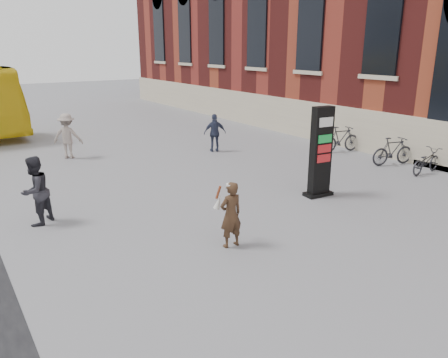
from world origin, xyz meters
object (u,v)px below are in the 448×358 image
bike_4 (426,161)px  bike_7 (341,139)px  info_pylon (321,152)px  woman (231,214)px  bike_5 (393,151)px  pedestrian_b (67,136)px  pedestrian_c (215,133)px  pedestrian_a (35,191)px

bike_4 → bike_7: size_ratio=0.92×
info_pylon → woman: size_ratio=1.77×
bike_4 → bike_5: 1.39m
pedestrian_b → pedestrian_c: size_ratio=1.12×
info_pylon → woman: bearing=-156.0°
info_pylon → woman: 4.47m
bike_5 → pedestrian_c: bearing=53.8°
info_pylon → woman: (-4.21, -1.40, -0.57)m
pedestrian_a → pedestrian_b: (2.53, 6.56, 0.02)m
info_pylon → pedestrian_c: info_pylon is taller
pedestrian_a → bike_7: 12.57m
pedestrian_b → bike_4: size_ratio=1.07×
woman → pedestrian_b: (-0.82, 10.35, 0.12)m
woman → bike_7: size_ratio=0.83×
pedestrian_b → bike_7: size_ratio=0.98×
pedestrian_a → bike_7: (12.50, 1.20, -0.33)m
woman → pedestrian_b: 10.38m
pedestrian_a → pedestrian_b: bearing=-149.9°
woman → bike_4: size_ratio=0.90×
woman → pedestrian_c: 9.32m
pedestrian_b → info_pylon: bearing=153.5°
info_pylon → bike_4: (4.95, -0.38, -0.91)m
bike_4 → bike_7: bike_7 is taller
woman → pedestrian_c: bearing=-120.3°
pedestrian_c → bike_7: bearing=168.3°
bike_5 → info_pylon: bearing=117.0°
info_pylon → pedestrian_a: bearing=168.0°
pedestrian_b → bike_7: 11.33m
pedestrian_c → bike_5: (4.44, -5.63, -0.27)m
info_pylon → pedestrian_a: (-7.55, 2.39, -0.47)m
pedestrian_a → bike_5: 12.59m
pedestrian_c → bike_7: (4.44, -3.04, -0.26)m
pedestrian_a → bike_4: pedestrian_a is taller
woman → pedestrian_c: size_ratio=0.95×
info_pylon → bike_7: size_ratio=1.47×
woman → bike_4: 9.23m
pedestrian_b → bike_5: 12.76m
info_pylon → pedestrian_b: bearing=124.9°
info_pylon → pedestrian_a: size_ratio=1.53×
bike_5 → woman: bearing=120.2°
info_pylon → pedestrian_c: size_ratio=1.67×
pedestrian_b → pedestrian_a: bearing=103.1°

